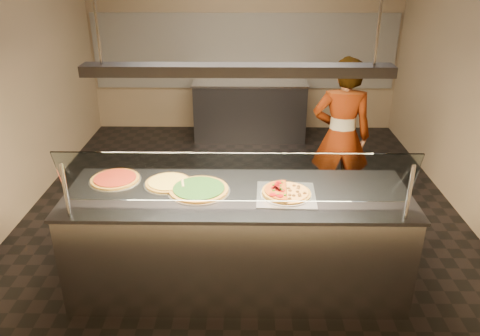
{
  "coord_description": "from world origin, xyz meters",
  "views": [
    {
      "loc": [
        0.04,
        -4.68,
        2.72
      ],
      "look_at": [
        -0.02,
        -0.95,
        1.02
      ],
      "focal_mm": 35.0,
      "sensor_mm": 36.0,
      "label": 1
    }
  ],
  "objects_px": {
    "perforated_tray": "(286,194)",
    "worker": "(341,137)",
    "pizza_spatula": "(188,185)",
    "serving_counter": "(238,240)",
    "sneeze_guard": "(237,179)",
    "prep_table": "(250,109)",
    "pizza_cheese": "(169,182)",
    "half_pizza_sausage": "(298,192)",
    "pizza_tomato": "(115,179)",
    "half_pizza_pepperoni": "(274,191)",
    "heat_lamp_housing": "(237,70)",
    "pizza_spinach": "(199,189)"
  },
  "relations": [
    {
      "from": "prep_table",
      "to": "worker",
      "type": "relative_size",
      "value": 1.01
    },
    {
      "from": "half_pizza_pepperoni",
      "to": "prep_table",
      "type": "xyz_separation_m",
      "value": [
        -0.18,
        3.83,
        -0.5
      ]
    },
    {
      "from": "half_pizza_pepperoni",
      "to": "prep_table",
      "type": "distance_m",
      "value": 3.87
    },
    {
      "from": "half_pizza_sausage",
      "to": "pizza_spinach",
      "type": "relative_size",
      "value": 0.77
    },
    {
      "from": "pizza_spinach",
      "to": "pizza_spatula",
      "type": "height_order",
      "value": "pizza_spatula"
    },
    {
      "from": "perforated_tray",
      "to": "prep_table",
      "type": "xyz_separation_m",
      "value": [
        -0.27,
        3.83,
        -0.47
      ]
    },
    {
      "from": "half_pizza_sausage",
      "to": "heat_lamp_housing",
      "type": "bearing_deg",
      "value": 175.66
    },
    {
      "from": "half_pizza_pepperoni",
      "to": "pizza_tomato",
      "type": "relative_size",
      "value": 0.9
    },
    {
      "from": "perforated_tray",
      "to": "worker",
      "type": "distance_m",
      "value": 1.63
    },
    {
      "from": "sneeze_guard",
      "to": "pizza_tomato",
      "type": "relative_size",
      "value": 5.84
    },
    {
      "from": "pizza_spatula",
      "to": "worker",
      "type": "height_order",
      "value": "worker"
    },
    {
      "from": "half_pizza_sausage",
      "to": "pizza_tomato",
      "type": "relative_size",
      "value": 0.9
    },
    {
      "from": "half_pizza_pepperoni",
      "to": "pizza_tomato",
      "type": "bearing_deg",
      "value": 169.46
    },
    {
      "from": "half_pizza_sausage",
      "to": "heat_lamp_housing",
      "type": "xyz_separation_m",
      "value": [
        -0.49,
        0.04,
        0.99
      ]
    },
    {
      "from": "serving_counter",
      "to": "sneeze_guard",
      "type": "relative_size",
      "value": 1.09
    },
    {
      "from": "serving_counter",
      "to": "pizza_cheese",
      "type": "xyz_separation_m",
      "value": [
        -0.6,
        0.16,
        0.48
      ]
    },
    {
      "from": "sneeze_guard",
      "to": "half_pizza_sausage",
      "type": "height_order",
      "value": "sneeze_guard"
    },
    {
      "from": "pizza_spinach",
      "to": "heat_lamp_housing",
      "type": "relative_size",
      "value": 0.23
    },
    {
      "from": "perforated_tray",
      "to": "pizza_spatula",
      "type": "bearing_deg",
      "value": 172.65
    },
    {
      "from": "perforated_tray",
      "to": "pizza_cheese",
      "type": "bearing_deg",
      "value": 169.14
    },
    {
      "from": "sneeze_guard",
      "to": "perforated_tray",
      "type": "height_order",
      "value": "sneeze_guard"
    },
    {
      "from": "pizza_tomato",
      "to": "pizza_spatula",
      "type": "bearing_deg",
      "value": -13.03
    },
    {
      "from": "serving_counter",
      "to": "pizza_spinach",
      "type": "distance_m",
      "value": 0.58
    },
    {
      "from": "pizza_spinach",
      "to": "prep_table",
      "type": "relative_size",
      "value": 0.29
    },
    {
      "from": "half_pizza_pepperoni",
      "to": "pizza_tomato",
      "type": "xyz_separation_m",
      "value": [
        -1.38,
        0.26,
        -0.02
      ]
    },
    {
      "from": "half_pizza_sausage",
      "to": "worker",
      "type": "relative_size",
      "value": 0.23
    },
    {
      "from": "perforated_tray",
      "to": "pizza_spinach",
      "type": "bearing_deg",
      "value": 174.87
    },
    {
      "from": "perforated_tray",
      "to": "heat_lamp_housing",
      "type": "relative_size",
      "value": 0.22
    },
    {
      "from": "serving_counter",
      "to": "pizza_spinach",
      "type": "height_order",
      "value": "pizza_spinach"
    },
    {
      "from": "half_pizza_sausage",
      "to": "sneeze_guard",
      "type": "bearing_deg",
      "value": -148.21
    },
    {
      "from": "half_pizza_pepperoni",
      "to": "pizza_spatula",
      "type": "bearing_deg",
      "value": 171.73
    },
    {
      "from": "pizza_spatula",
      "to": "prep_table",
      "type": "xyz_separation_m",
      "value": [
        0.55,
        3.73,
        -0.49
      ]
    },
    {
      "from": "pizza_spinach",
      "to": "pizza_cheese",
      "type": "height_order",
      "value": "pizza_spinach"
    },
    {
      "from": "sneeze_guard",
      "to": "pizza_cheese",
      "type": "bearing_deg",
      "value": 140.18
    },
    {
      "from": "half_pizza_sausage",
      "to": "pizza_tomato",
      "type": "xyz_separation_m",
      "value": [
        -1.57,
        0.26,
        -0.01
      ]
    },
    {
      "from": "half_pizza_pepperoni",
      "to": "pizza_spinach",
      "type": "distance_m",
      "value": 0.63
    },
    {
      "from": "sneeze_guard",
      "to": "prep_table",
      "type": "relative_size",
      "value": 1.46
    },
    {
      "from": "serving_counter",
      "to": "heat_lamp_housing",
      "type": "bearing_deg",
      "value": -91.79
    },
    {
      "from": "pizza_cheese",
      "to": "prep_table",
      "type": "distance_m",
      "value": 3.74
    },
    {
      "from": "serving_counter",
      "to": "half_pizza_sausage",
      "type": "xyz_separation_m",
      "value": [
        0.49,
        -0.04,
        0.49
      ]
    },
    {
      "from": "pizza_spinach",
      "to": "serving_counter",
      "type": "bearing_deg",
      "value": -5.19
    },
    {
      "from": "pizza_cheese",
      "to": "pizza_tomato",
      "type": "relative_size",
      "value": 0.94
    },
    {
      "from": "perforated_tray",
      "to": "half_pizza_sausage",
      "type": "height_order",
      "value": "half_pizza_sausage"
    },
    {
      "from": "pizza_cheese",
      "to": "worker",
      "type": "xyz_separation_m",
      "value": [
        1.72,
        1.27,
        -0.06
      ]
    },
    {
      "from": "half_pizza_sausage",
      "to": "pizza_spinach",
      "type": "height_order",
      "value": "half_pizza_sausage"
    },
    {
      "from": "half_pizza_sausage",
      "to": "pizza_spatula",
      "type": "bearing_deg",
      "value": 173.29
    },
    {
      "from": "pizza_spinach",
      "to": "pizza_cheese",
      "type": "xyz_separation_m",
      "value": [
        -0.27,
        0.13,
        -0.0
      ]
    },
    {
      "from": "pizza_spinach",
      "to": "worker",
      "type": "xyz_separation_m",
      "value": [
        1.44,
        1.4,
        -0.06
      ]
    },
    {
      "from": "sneeze_guard",
      "to": "pizza_cheese",
      "type": "xyz_separation_m",
      "value": [
        -0.6,
        0.5,
        -0.28
      ]
    },
    {
      "from": "worker",
      "to": "pizza_tomato",
      "type": "bearing_deg",
      "value": 33.69
    }
  ]
}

